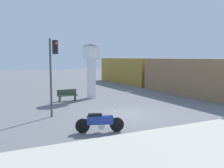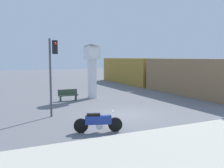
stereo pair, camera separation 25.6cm
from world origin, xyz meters
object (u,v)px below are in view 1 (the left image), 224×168
at_px(freight_train, 153,73).
at_px(motorcycle, 100,122).
at_px(clock_tower, 91,62).
at_px(traffic_light, 53,64).
at_px(bench, 67,95).

bearing_deg(freight_train, motorcycle, -133.29).
xyz_separation_m(motorcycle, freight_train, (12.54, 13.31, 1.21)).
height_order(clock_tower, traffic_light, clock_tower).
relative_size(motorcycle, bench, 1.39).
relative_size(clock_tower, traffic_light, 1.01).
bearing_deg(motorcycle, clock_tower, 88.76).
bearing_deg(motorcycle, freight_train, 64.67).
xyz_separation_m(freight_train, traffic_light, (-13.75, -9.24, 1.46)).
relative_size(motorcycle, traffic_light, 0.48).
bearing_deg(traffic_light, freight_train, 33.89).
xyz_separation_m(freight_train, bench, (-11.51, -4.26, -1.21)).
bearing_deg(traffic_light, clock_tower, 50.24).
bearing_deg(clock_tower, freight_train, 22.38).
bearing_deg(bench, freight_train, 20.29).
bearing_deg(freight_train, traffic_light, -146.11).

